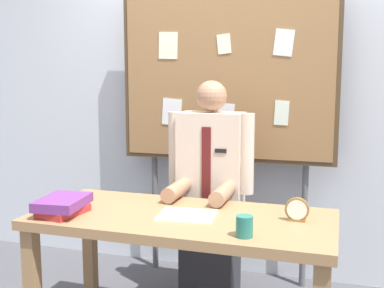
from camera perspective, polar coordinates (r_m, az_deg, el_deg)
back_wall at (r=3.51m, az=4.91°, el=6.25°), size 6.40×0.08×2.70m
desk at (r=2.52m, az=-1.19°, el=-10.69°), size 1.56×0.71×0.75m
person at (r=3.03m, az=2.24°, el=-7.06°), size 0.55×0.56×1.44m
bulletin_board at (r=3.31m, az=4.14°, el=7.57°), size 1.52×0.09×2.04m
book_stack at (r=2.58m, az=-15.31°, el=-7.13°), size 0.25×0.32×0.09m
open_notebook at (r=2.46m, az=-0.60°, el=-8.60°), size 0.31×0.25×0.01m
desk_clock at (r=2.43m, az=12.55°, el=-7.83°), size 0.12×0.04×0.12m
coffee_mug at (r=2.16m, az=6.34°, el=-9.84°), size 0.08×0.08×0.10m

